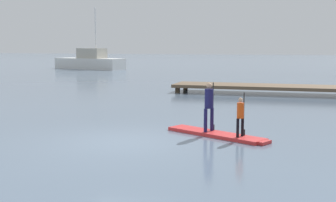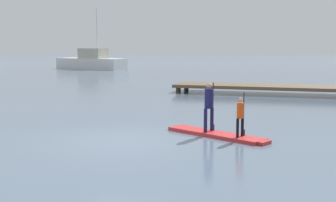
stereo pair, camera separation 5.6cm
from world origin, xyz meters
The scene contains 6 objects.
ground_plane centered at (0.00, 0.00, 0.00)m, with size 240.00×240.00×0.00m, color slate.
paddleboard_near centered at (2.38, 1.58, 0.05)m, with size 3.34×2.10×0.10m.
paddler_adult centered at (2.10, 1.73, 0.96)m, with size 0.36×0.44×1.50m.
paddler_child_solo centered at (3.12, 1.21, 0.74)m, with size 0.27×0.37×1.27m.
fishing_boat_green_midground centered at (-18.45, 35.30, 0.86)m, with size 8.99×4.63×6.94m.
floating_dock centered at (2.52, 14.06, 0.39)m, with size 9.62×2.46×0.49m.
Camera 2 is at (4.74, -11.51, 2.73)m, focal length 47.66 mm.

